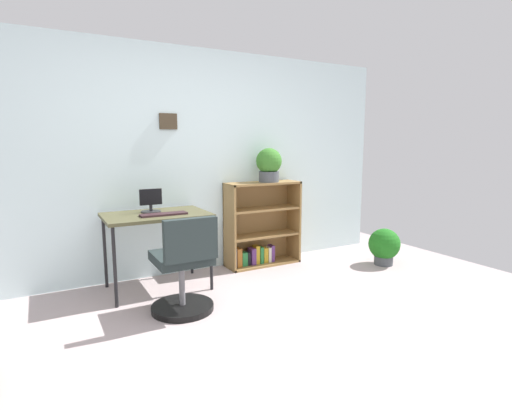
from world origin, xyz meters
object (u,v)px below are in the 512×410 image
object	(u,v)px
monitor	(151,202)
keyboard	(164,214)
office_chair	(184,272)
potted_plant_on_shelf	(269,164)
desk	(156,220)
bookshelf_low	(260,227)
potted_plant_floor	(384,245)

from	to	relation	value
monitor	keyboard	bearing A→B (deg)	-74.13
office_chair	potted_plant_on_shelf	xyz separation A→B (m)	(1.30, 0.84, 0.80)
desk	office_chair	world-z (taller)	office_chair
keyboard	office_chair	xyz separation A→B (m)	(-0.00, -0.55, -0.39)
bookshelf_low	potted_plant_floor	size ratio (longest dim) A/B	2.26
office_chair	desk	bearing A→B (deg)	93.18
desk	bookshelf_low	size ratio (longest dim) A/B	1.00
monitor	potted_plant_on_shelf	xyz separation A→B (m)	(1.36, 0.08, 0.33)
desk	potted_plant_floor	world-z (taller)	desk
desk	potted_plant_on_shelf	xyz separation A→B (m)	(1.34, 0.18, 0.48)
desk	potted_plant_on_shelf	world-z (taller)	potted_plant_on_shelf
monitor	office_chair	xyz separation A→B (m)	(0.06, -0.76, -0.48)
desk	potted_plant_floor	size ratio (longest dim) A/B	2.26
keyboard	office_chair	bearing A→B (deg)	-90.18
desk	keyboard	xyz separation A→B (m)	(0.04, -0.12, 0.07)
potted_plant_on_shelf	potted_plant_floor	size ratio (longest dim) A/B	0.90
office_chair	bookshelf_low	world-z (taller)	bookshelf_low
monitor	bookshelf_low	world-z (taller)	monitor
potted_plant_on_shelf	potted_plant_floor	distance (m)	1.63
bookshelf_low	potted_plant_floor	world-z (taller)	bookshelf_low
office_chair	potted_plant_floor	size ratio (longest dim) A/B	1.96
monitor	bookshelf_low	size ratio (longest dim) A/B	0.24
monitor	potted_plant_on_shelf	size ratio (longest dim) A/B	0.59
keyboard	potted_plant_floor	distance (m)	2.54
keyboard	office_chair	distance (m)	0.67
monitor	keyboard	world-z (taller)	monitor
keyboard	potted_plant_on_shelf	bearing A→B (deg)	12.84
keyboard	potted_plant_on_shelf	xyz separation A→B (m)	(1.30, 0.30, 0.41)
office_chair	monitor	bearing A→B (deg)	94.45
keyboard	potted_plant_floor	xyz separation A→B (m)	(2.45, -0.38, -0.52)
desk	potted_plant_on_shelf	bearing A→B (deg)	7.46
desk	office_chair	distance (m)	0.74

